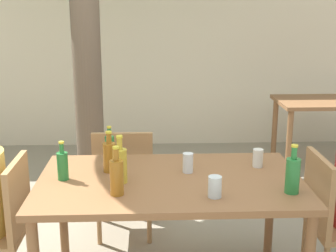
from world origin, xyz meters
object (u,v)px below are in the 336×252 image
(patio_chair_1, at_px, (334,216))
(amber_bottle_4, at_px, (117,176))
(drinking_glass_1, at_px, (188,163))
(drinking_glass_2, at_px, (215,187))
(drinking_glass_0, at_px, (258,158))
(patio_chair_2, at_px, (124,178))
(oil_cruet_5, at_px, (120,164))
(green_bottle_3, at_px, (110,147))
(amber_bottle_0, at_px, (109,156))
(dining_table_front, at_px, (170,190))
(green_bottle_1, at_px, (63,165))
(dining_table_back, at_px, (327,111))
(green_bottle_2, at_px, (293,174))
(patio_chair_0, at_px, (2,222))

(patio_chair_1, relative_size, amber_bottle_4, 3.16)
(drinking_glass_1, xyz_separation_m, drinking_glass_2, (0.11, -0.39, -0.00))
(drinking_glass_1, bearing_deg, drinking_glass_0, 10.09)
(patio_chair_2, distance_m, oil_cruet_5, 0.84)
(patio_chair_1, bearing_deg, green_bottle_3, 75.54)
(oil_cruet_5, distance_m, drinking_glass_1, 0.44)
(patio_chair_1, distance_m, amber_bottle_0, 1.46)
(green_bottle_3, height_order, oil_cruet_5, oil_cruet_5)
(amber_bottle_0, height_order, drinking_glass_2, amber_bottle_0)
(dining_table_front, distance_m, green_bottle_1, 0.66)
(dining_table_front, distance_m, drinking_glass_2, 0.39)
(dining_table_back, bearing_deg, green_bottle_1, -138.00)
(dining_table_front, height_order, oil_cruet_5, oil_cruet_5)
(patio_chair_1, bearing_deg, green_bottle_1, 89.39)
(dining_table_front, bearing_deg, drinking_glass_2, -50.30)
(patio_chair_2, xyz_separation_m, green_bottle_2, (0.99, -0.94, 0.37))
(green_bottle_1, relative_size, drinking_glass_2, 2.01)
(green_bottle_3, height_order, drinking_glass_1, green_bottle_3)
(patio_chair_2, height_order, green_bottle_1, green_bottle_1)
(oil_cruet_5, xyz_separation_m, drinking_glass_2, (0.53, -0.24, -0.05))
(patio_chair_0, xyz_separation_m, green_bottle_2, (1.70, -0.24, 0.37))
(drinking_glass_0, bearing_deg, drinking_glass_1, -169.91)
(amber_bottle_4, bearing_deg, green_bottle_2, -0.88)
(dining_table_back, relative_size, patio_chair_2, 1.24)
(amber_bottle_0, bearing_deg, dining_table_front, -21.12)
(dining_table_back, relative_size, patio_chair_0, 1.24)
(patio_chair_1, bearing_deg, drinking_glass_1, 83.28)
(green_bottle_2, height_order, drinking_glass_0, green_bottle_2)
(green_bottle_1, relative_size, drinking_glass_1, 1.92)
(dining_table_front, xyz_separation_m, green_bottle_1, (-0.64, 0.02, 0.17))
(patio_chair_1, bearing_deg, drinking_glass_2, 109.23)
(dining_table_back, xyz_separation_m, amber_bottle_0, (-2.19, -2.09, 0.22))
(dining_table_back, height_order, amber_bottle_0, amber_bottle_0)
(dining_table_front, xyz_separation_m, patio_chair_2, (-0.32, 0.70, -0.19))
(drinking_glass_0, bearing_deg, drinking_glass_2, -126.37)
(patio_chair_1, height_order, drinking_glass_1, same)
(dining_table_front, bearing_deg, dining_table_back, 50.84)
(dining_table_back, relative_size, green_bottle_2, 3.91)
(dining_table_front, relative_size, drinking_glass_2, 13.43)
(dining_table_front, xyz_separation_m, drinking_glass_0, (0.58, 0.19, 0.13))
(oil_cruet_5, relative_size, drinking_glass_1, 2.31)
(dining_table_back, bearing_deg, patio_chair_1, -109.48)
(green_bottle_3, bearing_deg, oil_cruet_5, -77.20)
(dining_table_front, xyz_separation_m, oil_cruet_5, (-0.30, -0.04, 0.19))
(amber_bottle_0, relative_size, drinking_glass_1, 2.11)
(green_bottle_1, distance_m, amber_bottle_4, 0.41)
(amber_bottle_0, bearing_deg, oil_cruet_5, -67.64)
(amber_bottle_0, bearing_deg, amber_bottle_4, -79.48)
(amber_bottle_4, xyz_separation_m, drinking_glass_0, (0.88, 0.41, -0.05))
(green_bottle_3, distance_m, drinking_glass_2, 0.89)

